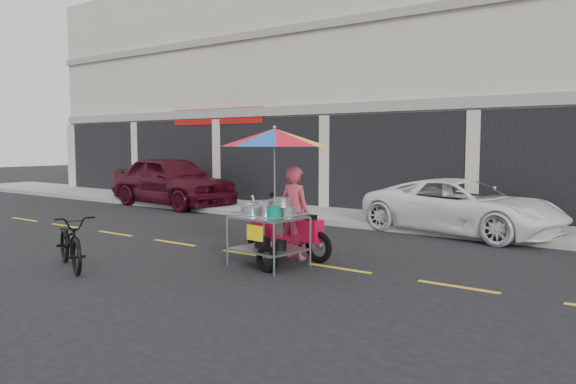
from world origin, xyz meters
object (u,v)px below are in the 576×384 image
Objects in this scene: near_bicycle at (71,241)px; food_vendor_rig at (280,177)px; white_pickup at (463,207)px; maroon_sedan at (172,181)px.

food_vendor_rig reaches higher than near_bicycle.
food_vendor_rig is (-1.42, -4.94, 0.86)m from white_pickup.
white_pickup is 8.33m from near_bicycle.
food_vendor_rig reaches higher than maroon_sedan.
maroon_sedan is 1.08× the size of white_pickup.
near_bicycle is (-3.92, -7.35, -0.17)m from white_pickup.
maroon_sedan is at bearing 154.42° from food_vendor_rig.
maroon_sedan is 9.31m from near_bicycle.
white_pickup is at bearing 78.98° from food_vendor_rig.
near_bicycle is at bearing -131.09° from food_vendor_rig.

